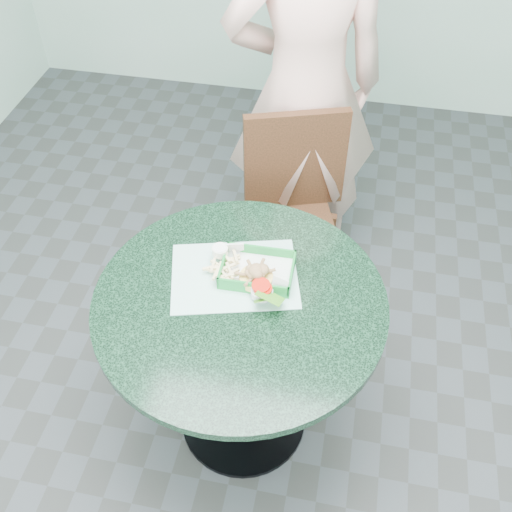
% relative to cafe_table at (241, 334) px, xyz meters
% --- Properties ---
extents(floor, '(4.00, 5.00, 0.02)m').
position_rel_cafe_table_xyz_m(floor, '(0.00, 0.00, -0.58)').
color(floor, '#303335').
rests_on(floor, ground).
extents(cafe_table, '(0.94, 0.94, 0.75)m').
position_rel_cafe_table_xyz_m(cafe_table, '(0.00, 0.00, 0.00)').
color(cafe_table, black).
rests_on(cafe_table, floor).
extents(dining_chair, '(0.43, 0.43, 0.93)m').
position_rel_cafe_table_xyz_m(dining_chair, '(0.05, 0.72, -0.05)').
color(dining_chair, '#402612').
rests_on(dining_chair, floor).
extents(diner_person, '(0.96, 0.77, 2.27)m').
position_rel_cafe_table_xyz_m(diner_person, '(0.06, 1.01, 0.56)').
color(diner_person, beige).
rests_on(diner_person, floor).
extents(placemat, '(0.47, 0.40, 0.00)m').
position_rel_cafe_table_xyz_m(placemat, '(-0.04, 0.09, 0.17)').
color(placemat, '#A1D8CB').
rests_on(placemat, cafe_table).
extents(food_basket, '(0.23, 0.17, 0.05)m').
position_rel_cafe_table_xyz_m(food_basket, '(0.04, 0.11, 0.19)').
color(food_basket, '#13852F').
rests_on(food_basket, placemat).
extents(crab_sandwich, '(0.11, 0.11, 0.07)m').
position_rel_cafe_table_xyz_m(crab_sandwich, '(0.04, 0.07, 0.22)').
color(crab_sandwich, '#EDC15B').
rests_on(crab_sandwich, food_basket).
extents(fries_pile, '(0.13, 0.14, 0.04)m').
position_rel_cafe_table_xyz_m(fries_pile, '(-0.07, 0.09, 0.21)').
color(fries_pile, '#F7DC9B').
rests_on(fries_pile, food_basket).
extents(sauce_ramekin, '(0.05, 0.05, 0.03)m').
position_rel_cafe_table_xyz_m(sauce_ramekin, '(-0.10, 0.15, 0.22)').
color(sauce_ramekin, white).
rests_on(sauce_ramekin, food_basket).
extents(garnish_cup, '(0.10, 0.10, 0.04)m').
position_rel_cafe_table_xyz_m(garnish_cup, '(0.07, 0.01, 0.21)').
color(garnish_cup, silver).
rests_on(garnish_cup, food_basket).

